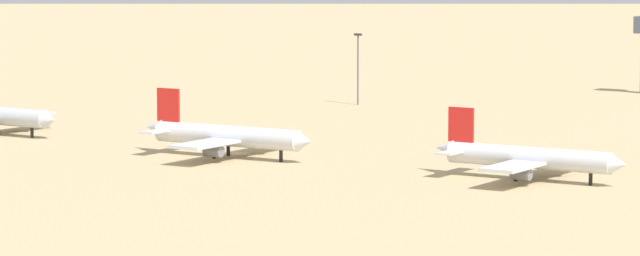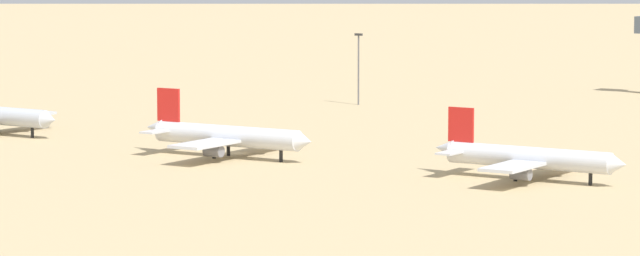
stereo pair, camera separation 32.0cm
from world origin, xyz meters
The scene contains 4 objects.
ground centered at (0.00, 0.00, 0.00)m, with size 4000.00×4000.00×0.00m, color tan.
parked_jet_red_4 centered at (1.34, -5.27, 3.57)m, with size 32.86×27.47×10.89m.
parked_jet_red_5 centered at (54.43, -3.39, 3.37)m, with size 31.03×25.96×10.28m.
light_pole_east centered at (-25.81, 84.13, 9.05)m, with size 1.80×0.50×15.68m.
Camera 2 is at (154.33, -223.44, 34.35)m, focal length 91.64 mm.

